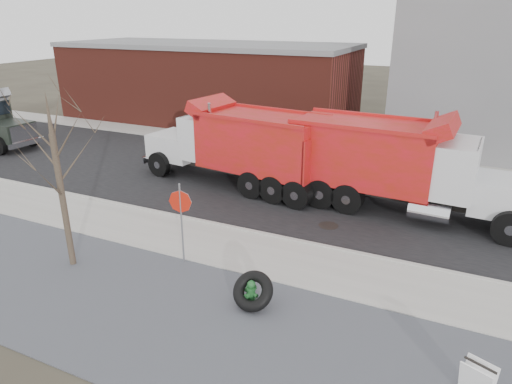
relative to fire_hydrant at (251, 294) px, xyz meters
The scene contains 14 objects.
ground 3.41m from the fire_hydrant, 138.80° to the left, with size 120.00×120.00×0.00m, color #383328.
gravel_verge 2.87m from the fire_hydrant, 153.69° to the right, with size 60.00×5.00×0.03m, color slate.
sidewalk 3.58m from the fire_hydrant, 135.77° to the left, with size 60.00×2.50×0.06m, color #9E9B93.
curb 4.58m from the fire_hydrant, 124.01° to the left, with size 60.00×0.15×0.11m, color #9E9B93.
road 8.92m from the fire_hydrant, 106.66° to the left, with size 60.00×9.40×0.02m, color black.
far_sidewalk 14.47m from the fire_hydrant, 100.17° to the left, with size 60.00×2.00×0.06m, color #9E9B93.
building_brick 23.09m from the fire_hydrant, 123.13° to the left, with size 20.20×8.20×5.30m.
bare_tree 6.48m from the fire_hydrant, behind, with size 3.20×3.20×5.20m.
fire_hydrant is the anchor object (origin of this frame).
truck_tire 0.14m from the fire_hydrant, 22.90° to the right, with size 1.11×1.00×0.97m.
stop_sign 3.32m from the fire_hydrant, 157.84° to the left, with size 0.68×0.17×2.54m.
sandwich_board 5.33m from the fire_hydrant, 10.46° to the right, with size 0.70×0.58×0.84m.
dump_truck_red_a 8.30m from the fire_hydrant, 74.20° to the left, with size 9.35×3.05×3.73m.
dump_truck_red_b 9.19m from the fire_hydrant, 118.70° to the left, with size 8.75×3.54×3.64m.
Camera 1 is at (6.83, -11.15, 6.98)m, focal length 32.00 mm.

